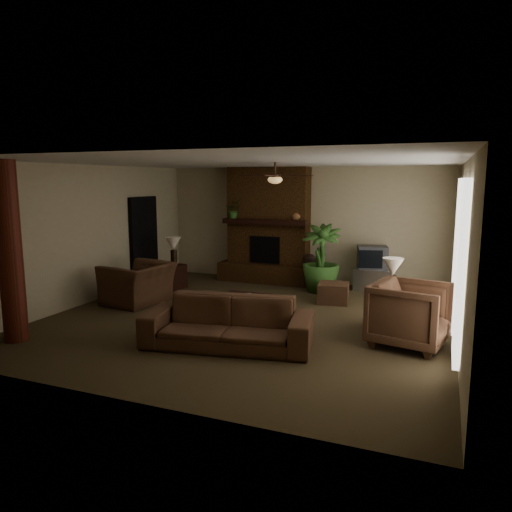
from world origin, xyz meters
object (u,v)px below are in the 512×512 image
at_px(tv_stand, 374,280).
at_px(floor_vase, 310,268).
at_px(ottoman, 333,293).
at_px(side_table_left, 172,277).
at_px(armchair_left, 138,277).
at_px(lamp_left, 173,246).
at_px(sofa, 228,315).
at_px(lamp_right, 393,270).
at_px(floor_plant, 320,273).
at_px(side_table_right, 391,312).
at_px(log_column, 10,252).
at_px(armchair_right, 410,311).
at_px(coffee_table, 253,300).

height_order(tv_stand, floor_vase, floor_vase).
xyz_separation_m(ottoman, side_table_left, (-3.78, -0.10, 0.08)).
bearing_deg(armchair_left, lamp_left, -171.57).
distance_m(sofa, tv_stand, 4.83).
bearing_deg(side_table_left, lamp_right, -13.16).
bearing_deg(floor_plant, ottoman, -59.95).
bearing_deg(side_table_right, log_column, -152.40).
bearing_deg(floor_plant, side_table_right, -50.56).
relative_size(armchair_left, lamp_right, 1.93).
xyz_separation_m(armchair_right, side_table_right, (-0.35, 0.82, -0.27)).
bearing_deg(armchair_right, lamp_left, 80.71).
height_order(lamp_left, lamp_right, same).
bearing_deg(floor_plant, side_table_left, -164.00).
bearing_deg(tv_stand, floor_vase, -172.95).
xyz_separation_m(sofa, floor_plant, (0.42, 4.02, -0.07)).
distance_m(ottoman, tv_stand, 1.54).
height_order(log_column, floor_vase, log_column).
bearing_deg(ottoman, tv_stand, 66.09).
xyz_separation_m(armchair_right, lamp_left, (-5.36, 2.05, 0.46)).
distance_m(log_column, armchair_right, 6.17).
height_order(sofa, tv_stand, sofa).
bearing_deg(log_column, floor_plant, 53.90).
bearing_deg(armchair_right, sofa, 123.85).
bearing_deg(armchair_right, lamp_right, 34.46).
height_order(log_column, floor_plant, log_column).
bearing_deg(ottoman, floor_plant, 120.05).
relative_size(floor_plant, lamp_left, 2.35).
distance_m(floor_vase, floor_plant, 0.60).
bearing_deg(armchair_left, floor_plant, 133.59).
distance_m(floor_vase, side_table_left, 3.24).
distance_m(sofa, coffee_table, 1.41).
xyz_separation_m(armchair_left, coffee_table, (2.63, -0.25, -0.18)).
height_order(log_column, tv_stand, log_column).
bearing_deg(log_column, lamp_right, 27.95).
bearing_deg(log_column, sofa, 16.88).
distance_m(armchair_left, floor_vase, 4.01).
distance_m(ottoman, side_table_left, 3.78).
distance_m(armchair_left, floor_plant, 3.98).
bearing_deg(armchair_left, tv_stand, 131.25).
relative_size(coffee_table, floor_plant, 0.79).
bearing_deg(sofa, armchair_right, 12.20).
xyz_separation_m(ottoman, lamp_left, (-3.72, -0.08, 0.80)).
bearing_deg(lamp_left, ottoman, 1.26).
height_order(armchair_left, ottoman, armchair_left).
height_order(armchair_right, lamp_right, lamp_right).
distance_m(sofa, lamp_left, 4.21).
distance_m(coffee_table, floor_plant, 2.68).
height_order(ottoman, floor_plant, floor_plant).
distance_m(sofa, lamp_right, 2.94).
distance_m(ottoman, floor_vase, 1.59).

